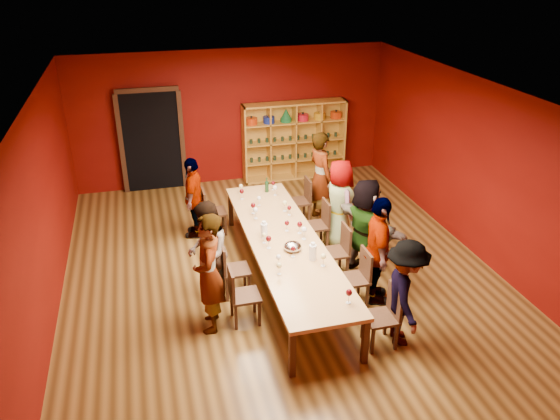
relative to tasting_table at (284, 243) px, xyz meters
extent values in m
cube|color=#4E3314|center=(0.00, 0.00, -0.71)|extent=(7.10, 9.10, 0.02)
cube|color=#590804|center=(0.00, 4.51, 0.80)|extent=(7.10, 0.02, 3.00)
cube|color=#590804|center=(0.00, -4.51, 0.80)|extent=(7.10, 0.02, 3.00)
cube|color=#590804|center=(-3.51, 0.00, 0.80)|extent=(0.02, 9.10, 3.00)
cube|color=#590804|center=(3.51, 0.00, 0.80)|extent=(0.02, 9.10, 3.00)
cube|color=silver|center=(0.00, 0.00, 2.31)|extent=(7.10, 9.10, 0.02)
cube|color=#B3834A|center=(0.00, 0.00, 0.02)|extent=(1.10, 4.50, 0.06)
cube|color=black|center=(-0.49, -2.17, -0.35)|extent=(0.08, 0.08, 0.69)
cube|color=black|center=(-0.49, 2.17, -0.35)|extent=(0.08, 0.08, 0.69)
cube|color=black|center=(0.49, -2.17, -0.35)|extent=(0.08, 0.08, 0.69)
cube|color=black|center=(0.49, 2.17, -0.35)|extent=(0.08, 0.08, 0.69)
cube|color=black|center=(-1.80, 4.44, 0.40)|extent=(1.20, 0.14, 2.20)
cube|color=black|center=(-1.80, 4.37, 1.55)|extent=(1.32, 0.06, 0.10)
cube|color=black|center=(-2.45, 4.37, 0.40)|extent=(0.10, 0.06, 2.20)
cube|color=black|center=(-1.15, 4.37, 0.40)|extent=(0.10, 0.06, 2.20)
cube|color=gold|center=(0.22, 4.28, 0.20)|extent=(0.04, 0.40, 1.80)
cube|color=gold|center=(2.58, 4.28, 0.20)|extent=(0.04, 0.40, 1.80)
cube|color=gold|center=(1.40, 4.28, 1.08)|extent=(2.40, 0.40, 0.04)
cube|color=gold|center=(1.40, 4.28, -0.68)|extent=(2.40, 0.40, 0.04)
cube|color=gold|center=(1.40, 4.47, 0.20)|extent=(2.40, 0.02, 1.80)
cube|color=gold|center=(1.40, 4.28, -0.25)|extent=(2.36, 0.38, 0.03)
cube|color=gold|center=(1.40, 4.28, 0.20)|extent=(2.36, 0.38, 0.03)
cube|color=gold|center=(1.40, 4.28, 0.65)|extent=(2.36, 0.38, 0.03)
cube|color=gold|center=(0.80, 4.28, 0.20)|extent=(0.03, 0.38, 1.76)
cube|color=gold|center=(1.40, 4.28, 0.20)|extent=(0.03, 0.38, 1.76)
cube|color=gold|center=(2.00, 4.28, 0.20)|extent=(0.03, 0.38, 1.76)
cylinder|color=#C1360B|center=(0.40, 4.28, 0.74)|extent=(0.26, 0.26, 0.15)
sphere|color=black|center=(0.40, 4.28, 0.84)|extent=(0.05, 0.05, 0.05)
cylinder|color=navy|center=(0.80, 4.28, 0.74)|extent=(0.26, 0.26, 0.15)
sphere|color=black|center=(0.80, 4.28, 0.84)|extent=(0.05, 0.05, 0.05)
cylinder|color=#1A6B36|center=(1.20, 4.28, 0.71)|extent=(0.26, 0.26, 0.08)
cone|color=#1A6B36|center=(1.20, 4.28, 0.86)|extent=(0.24, 0.24, 0.22)
cylinder|color=red|center=(1.60, 4.28, 0.74)|extent=(0.26, 0.26, 0.15)
sphere|color=black|center=(1.60, 4.28, 0.84)|extent=(0.05, 0.05, 0.05)
cylinder|color=gold|center=(2.00, 4.28, 0.74)|extent=(0.26, 0.26, 0.15)
sphere|color=black|center=(2.00, 4.28, 0.84)|extent=(0.05, 0.05, 0.05)
cylinder|color=#C1360B|center=(2.40, 4.28, 0.74)|extent=(0.26, 0.26, 0.15)
sphere|color=black|center=(2.40, 4.28, 0.84)|extent=(0.05, 0.05, 0.05)
cylinder|color=#1B301F|center=(0.38, 4.28, -0.18)|extent=(0.07, 0.07, 0.10)
cylinder|color=#1B301F|center=(0.56, 4.28, -0.18)|extent=(0.07, 0.07, 0.10)
cylinder|color=#1B301F|center=(0.75, 4.28, -0.18)|extent=(0.07, 0.07, 0.10)
cylinder|color=#1B301F|center=(0.93, 4.28, -0.18)|extent=(0.07, 0.07, 0.10)
cylinder|color=#1B301F|center=(1.12, 4.28, -0.18)|extent=(0.07, 0.07, 0.10)
cylinder|color=#1B301F|center=(1.30, 4.28, -0.18)|extent=(0.07, 0.07, 0.10)
cylinder|color=#1B301F|center=(1.49, 4.28, -0.18)|extent=(0.07, 0.07, 0.10)
cylinder|color=#1B301F|center=(1.67, 4.28, -0.18)|extent=(0.07, 0.07, 0.10)
cylinder|color=#1B301F|center=(1.86, 4.28, -0.18)|extent=(0.07, 0.07, 0.10)
cylinder|color=#1B301F|center=(2.04, 4.28, -0.18)|extent=(0.07, 0.07, 0.10)
cylinder|color=#1B301F|center=(2.23, 4.28, -0.18)|extent=(0.07, 0.07, 0.10)
cylinder|color=#1B301F|center=(2.42, 4.28, -0.18)|extent=(0.07, 0.07, 0.10)
cylinder|color=#1B301F|center=(0.38, 4.28, 0.27)|extent=(0.07, 0.07, 0.10)
cylinder|color=#1B301F|center=(0.56, 4.28, 0.27)|extent=(0.07, 0.07, 0.10)
cylinder|color=#1B301F|center=(0.75, 4.28, 0.27)|extent=(0.07, 0.07, 0.10)
cylinder|color=#1B301F|center=(0.93, 4.28, 0.27)|extent=(0.07, 0.07, 0.10)
cylinder|color=#1B301F|center=(1.12, 4.28, 0.27)|extent=(0.07, 0.07, 0.10)
cylinder|color=#1B301F|center=(1.30, 4.28, 0.27)|extent=(0.07, 0.07, 0.10)
cylinder|color=#1B301F|center=(1.49, 4.28, 0.27)|extent=(0.07, 0.07, 0.10)
cylinder|color=#1B301F|center=(1.67, 4.28, 0.27)|extent=(0.07, 0.07, 0.10)
cylinder|color=#1B301F|center=(1.86, 4.28, 0.27)|extent=(0.07, 0.07, 0.10)
cylinder|color=#1B301F|center=(2.04, 4.28, 0.27)|extent=(0.07, 0.07, 0.10)
cylinder|color=#1B301F|center=(2.23, 4.28, 0.27)|extent=(0.07, 0.07, 0.10)
cylinder|color=#1B301F|center=(2.42, 4.28, 0.27)|extent=(0.07, 0.07, 0.10)
cube|color=black|center=(-0.83, -0.90, -0.27)|extent=(0.42, 0.42, 0.04)
cube|color=black|center=(-1.02, -0.90, -0.03)|extent=(0.04, 0.40, 0.44)
cube|color=black|center=(-1.00, -1.07, -0.49)|extent=(0.04, 0.04, 0.41)
cube|color=black|center=(-0.66, -1.07, -0.49)|extent=(0.04, 0.04, 0.41)
cube|color=black|center=(-1.00, -0.73, -0.49)|extent=(0.04, 0.04, 0.41)
cube|color=black|center=(-0.66, -0.73, -0.49)|extent=(0.04, 0.04, 0.41)
imported|color=#141C38|center=(-1.32, -0.90, 0.19)|extent=(0.56, 0.71, 1.77)
cube|color=black|center=(-0.83, -0.18, -0.27)|extent=(0.42, 0.42, 0.04)
cube|color=black|center=(-1.02, -0.18, -0.03)|extent=(0.04, 0.40, 0.44)
cube|color=black|center=(-1.00, -0.35, -0.49)|extent=(0.04, 0.04, 0.41)
cube|color=black|center=(-0.66, -0.35, -0.49)|extent=(0.04, 0.04, 0.41)
cube|color=black|center=(-1.00, -0.01, -0.49)|extent=(0.04, 0.04, 0.41)
cube|color=black|center=(-0.66, -0.01, -0.49)|extent=(0.04, 0.04, 0.41)
imported|color=#6082C6|center=(-1.25, -0.18, 0.11)|extent=(0.57, 0.85, 1.61)
cube|color=black|center=(-0.83, 1.95, -0.27)|extent=(0.42, 0.42, 0.04)
cube|color=black|center=(-1.02, 1.95, -0.03)|extent=(0.04, 0.40, 0.44)
cube|color=black|center=(-1.00, 1.78, -0.49)|extent=(0.04, 0.04, 0.41)
cube|color=black|center=(-0.66, 1.78, -0.49)|extent=(0.04, 0.04, 0.41)
cube|color=black|center=(-1.00, 2.12, -0.49)|extent=(0.04, 0.04, 0.41)
cube|color=black|center=(-0.66, 2.12, -0.49)|extent=(0.04, 0.04, 0.41)
imported|color=#45454A|center=(-1.20, 1.95, 0.07)|extent=(0.67, 0.99, 1.55)
cube|color=black|center=(0.83, -1.87, -0.27)|extent=(0.42, 0.42, 0.04)
cube|color=black|center=(1.02, -1.87, -0.03)|extent=(0.04, 0.40, 0.44)
cube|color=black|center=(0.66, -2.04, -0.49)|extent=(0.04, 0.04, 0.41)
cube|color=black|center=(1.00, -2.04, -0.49)|extent=(0.04, 0.04, 0.41)
cube|color=black|center=(0.66, -1.70, -0.49)|extent=(0.04, 0.04, 0.41)
cube|color=black|center=(1.00, -1.70, -0.49)|extent=(0.04, 0.04, 0.41)
imported|color=#CF8A8C|center=(1.16, -1.87, 0.07)|extent=(0.65, 1.07, 1.54)
cube|color=black|center=(0.83, -0.89, -0.27)|extent=(0.42, 0.42, 0.04)
cube|color=black|center=(1.02, -0.89, -0.03)|extent=(0.04, 0.40, 0.44)
cube|color=black|center=(0.66, -1.06, -0.49)|extent=(0.04, 0.04, 0.41)
cube|color=black|center=(1.00, -1.06, -0.49)|extent=(0.04, 0.04, 0.41)
cube|color=black|center=(0.66, -0.72, -0.49)|extent=(0.04, 0.04, 0.41)
cube|color=black|center=(1.00, -0.72, -0.49)|extent=(0.04, 0.04, 0.41)
imported|color=#161D3D|center=(1.20, -0.89, 0.16)|extent=(0.70, 1.09, 1.72)
cube|color=black|center=(0.83, -0.06, -0.27)|extent=(0.42, 0.42, 0.04)
cube|color=black|center=(1.02, -0.06, -0.03)|extent=(0.04, 0.40, 0.44)
cube|color=black|center=(0.66, -0.23, -0.49)|extent=(0.04, 0.04, 0.41)
cube|color=black|center=(1.00, -0.23, -0.49)|extent=(0.04, 0.04, 0.41)
cube|color=black|center=(0.66, 0.11, -0.49)|extent=(0.04, 0.04, 0.41)
cube|color=black|center=(1.00, 0.11, -0.49)|extent=(0.04, 0.04, 0.41)
imported|color=#141538|center=(1.34, -0.06, 0.13)|extent=(0.89, 1.61, 1.67)
cube|color=black|center=(0.83, 0.92, -0.27)|extent=(0.42, 0.42, 0.04)
cube|color=black|center=(1.02, 0.92, -0.03)|extent=(0.04, 0.40, 0.44)
cube|color=black|center=(0.66, 0.75, -0.49)|extent=(0.04, 0.04, 0.41)
cube|color=black|center=(1.00, 0.75, -0.49)|extent=(0.04, 0.04, 0.41)
cube|color=black|center=(0.66, 1.09, -0.49)|extent=(0.04, 0.04, 0.41)
cube|color=black|center=(1.00, 1.09, -0.49)|extent=(0.04, 0.04, 0.41)
imported|color=silver|center=(1.27, 0.92, 0.11)|extent=(0.53, 0.84, 1.63)
cube|color=black|center=(0.83, 1.99, -0.27)|extent=(0.42, 0.42, 0.04)
cube|color=black|center=(1.02, 1.99, -0.03)|extent=(0.04, 0.40, 0.44)
cube|color=black|center=(0.66, 1.82, -0.49)|extent=(0.04, 0.04, 0.41)
cube|color=black|center=(1.00, 1.82, -0.49)|extent=(0.04, 0.04, 0.41)
cube|color=black|center=(0.66, 2.16, -0.49)|extent=(0.04, 0.04, 0.41)
cube|color=black|center=(1.00, 2.16, -0.49)|extent=(0.04, 0.04, 0.41)
imported|color=white|center=(1.27, 1.99, 0.21)|extent=(0.60, 0.74, 1.81)
cylinder|color=white|center=(-0.31, 1.97, 0.05)|extent=(0.06, 0.06, 0.01)
cylinder|color=white|center=(-0.31, 1.97, 0.11)|extent=(0.01, 0.01, 0.10)
ellipsoid|color=beige|center=(-0.31, 1.97, 0.19)|extent=(0.07, 0.07, 0.08)
cylinder|color=white|center=(0.30, -0.06, 0.06)|extent=(0.07, 0.07, 0.01)
cylinder|color=white|center=(0.30, -0.06, 0.12)|extent=(0.01, 0.01, 0.12)
ellipsoid|color=white|center=(0.30, -0.06, 0.22)|extent=(0.09, 0.09, 0.10)
cylinder|color=white|center=(-0.28, 0.85, 0.06)|extent=(0.07, 0.07, 0.01)
cylinder|color=white|center=(-0.28, 0.85, 0.12)|extent=(0.01, 0.01, 0.12)
ellipsoid|color=white|center=(-0.28, 0.85, 0.21)|extent=(0.08, 0.08, 0.10)
cylinder|color=white|center=(-0.33, -0.01, 0.05)|extent=(0.06, 0.06, 0.01)
cylinder|color=white|center=(-0.33, -0.01, 0.11)|extent=(0.01, 0.01, 0.10)
ellipsoid|color=beige|center=(-0.33, -0.01, 0.19)|extent=(0.07, 0.07, 0.08)
cylinder|color=white|center=(-0.29, -0.73, 0.05)|extent=(0.06, 0.06, 0.01)
cylinder|color=white|center=(-0.29, -0.73, 0.11)|extent=(0.01, 0.01, 0.10)
ellipsoid|color=white|center=(-0.29, -0.73, 0.19)|extent=(0.07, 0.07, 0.09)
cylinder|color=white|center=(0.12, 0.28, 0.05)|extent=(0.06, 0.06, 0.01)
cylinder|color=white|center=(0.12, 0.28, 0.11)|extent=(0.01, 0.01, 0.10)
ellipsoid|color=#47070C|center=(0.12, 0.28, 0.20)|extent=(0.08, 0.08, 0.09)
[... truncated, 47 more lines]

